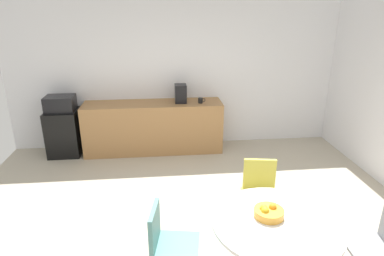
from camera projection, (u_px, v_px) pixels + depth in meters
ground_plane at (192, 244)px, 3.70m from camera, size 6.00×6.00×0.00m
wall_back at (176, 76)px, 6.05m from camera, size 6.00×0.10×2.60m
counter_block at (154, 127)px, 5.97m from camera, size 2.44×0.60×0.90m
mini_fridge at (64, 133)px, 5.84m from camera, size 0.54×0.54×0.81m
microwave at (60, 104)px, 5.66m from camera, size 0.48×0.38×0.26m
round_table at (276, 234)px, 2.90m from camera, size 1.13×1.13×0.76m
chair_gray at (383, 240)px, 2.97m from camera, size 0.45×0.45×0.83m
chair_yellow at (260, 187)px, 3.86m from camera, size 0.48×0.48×0.83m
chair_teal at (165, 238)px, 3.00m from camera, size 0.49×0.49×0.83m
fruit_bowl at (269, 212)px, 2.91m from camera, size 0.26×0.26×0.11m
mug_white at (201, 100)px, 5.81m from camera, size 0.13×0.08×0.09m
coffee_maker at (181, 93)px, 5.81m from camera, size 0.20×0.24×0.32m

